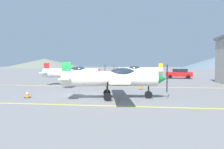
{
  "coord_description": "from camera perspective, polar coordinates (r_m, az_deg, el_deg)",
  "views": [
    {
      "loc": [
        4.66,
        -15.55,
        2.36
      ],
      "look_at": [
        0.99,
        10.0,
        1.2
      ],
      "focal_mm": 35.99,
      "sensor_mm": 36.0,
      "label": 1
    }
  ],
  "objects": [
    {
      "name": "airplane_near",
      "position": [
        15.39,
        0.53,
        -0.91
      ],
      "size": [
        7.39,
        8.45,
        2.53
      ],
      "color": "silver",
      "rests_on": "ground_plane"
    },
    {
      "name": "hill_left",
      "position": [
        161.89,
        -16.67,
        2.74
      ],
      "size": [
        55.58,
        55.58,
        6.3
      ],
      "primitive_type": "cone",
      "color": "slate",
      "rests_on": "ground_plane"
    },
    {
      "name": "ground_plane",
      "position": [
        16.41,
        -8.47,
        -5.72
      ],
      "size": [
        400.0,
        400.0,
        0.0
      ],
      "primitive_type": "plane",
      "color": "slate"
    },
    {
      "name": "traffic_cone_side",
      "position": [
        16.99,
        -20.66,
        -4.59
      ],
      "size": [
        0.36,
        0.36,
        0.59
      ],
      "color": "black",
      "rests_on": "ground_plane"
    },
    {
      "name": "traffic_cone_front",
      "position": [
        21.45,
        7.34,
        -2.99
      ],
      "size": [
        0.36,
        0.36,
        0.59
      ],
      "color": "black",
      "rests_on": "ground_plane"
    },
    {
      "name": "apron_line_near",
      "position": [
        13.54,
        -12.21,
        -7.49
      ],
      "size": [
        80.0,
        0.16,
        0.01
      ],
      "primitive_type": "cube",
      "color": "yellow",
      "rests_on": "ground_plane"
    },
    {
      "name": "airplane_far",
      "position": [
        33.42,
        6.71,
        0.95
      ],
      "size": [
        7.3,
        8.42,
        2.53
      ],
      "color": "silver",
      "rests_on": "ground_plane"
    },
    {
      "name": "car_sedan",
      "position": [
        39.42,
        16.68,
        0.26
      ],
      "size": [
        4.46,
        2.37,
        1.62
      ],
      "color": "red",
      "rests_on": "ground_plane"
    },
    {
      "name": "apron_line_far",
      "position": [
        24.17,
        -2.99,
        -3.02
      ],
      "size": [
        80.0,
        0.16,
        0.01
      ],
      "primitive_type": "cube",
      "color": "yellow",
      "rests_on": "ground_plane"
    },
    {
      "name": "airplane_mid",
      "position": [
        25.91,
        -9.8,
        0.46
      ],
      "size": [
        7.28,
        8.4,
        2.53
      ],
      "color": "silver",
      "rests_on": "ground_plane"
    }
  ]
}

